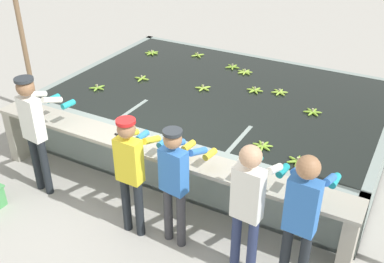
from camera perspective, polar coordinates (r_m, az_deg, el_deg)
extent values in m
plane|color=#A3A099|center=(6.24, -5.62, -10.13)|extent=(80.00, 80.00, 0.00)
cube|color=gray|center=(7.84, 3.60, -0.60)|extent=(5.31, 3.64, 0.06)
cube|color=gray|center=(6.30, -3.25, -4.37)|extent=(5.31, 0.12, 0.91)
cube|color=gray|center=(9.11, 8.52, 6.64)|extent=(5.31, 0.12, 0.91)
cube|color=gray|center=(8.93, -11.57, 5.84)|extent=(0.12, 3.64, 0.91)
cube|color=gray|center=(7.10, 22.96, -2.70)|extent=(0.12, 3.64, 0.91)
cube|color=black|center=(7.62, 3.71, 2.33)|extent=(5.07, 3.40, 0.84)
cube|color=gray|center=(7.05, -7.41, -0.55)|extent=(0.06, 0.80, 0.91)
cube|color=gray|center=(6.31, 5.85, -4.47)|extent=(0.06, 0.80, 0.91)
cube|color=#A8A393|center=(5.87, -4.83, -2.25)|extent=(5.31, 0.45, 0.05)
cube|color=#A8A393|center=(7.64, -20.95, -0.11)|extent=(0.16, 0.41, 0.86)
cube|color=#A8A393|center=(5.44, 19.24, -13.14)|extent=(0.16, 0.41, 0.86)
cylinder|color=#1E2328|center=(6.77, -19.16, -3.77)|extent=(0.11, 0.11, 0.87)
cylinder|color=#1E2328|center=(6.62, -18.12, -4.35)|extent=(0.11, 0.11, 0.87)
cube|color=white|center=(6.33, -19.71, 1.54)|extent=(0.34, 0.21, 0.61)
sphere|color=#896042|center=(6.14, -20.43, 5.28)|extent=(0.24, 0.24, 0.24)
cylinder|color=#282D33|center=(6.10, -20.60, 6.20)|extent=(0.25, 0.25, 0.04)
cylinder|color=white|center=(6.48, -19.15, 4.52)|extent=(0.12, 0.32, 0.18)
cylinder|color=#1EA3AD|center=(6.68, -17.24, 4.02)|extent=(0.11, 0.21, 0.08)
cylinder|color=white|center=(6.24, -17.37, 3.84)|extent=(0.12, 0.32, 0.18)
cylinder|color=#1EA3AD|center=(6.45, -15.45, 3.34)|extent=(0.11, 0.21, 0.08)
cylinder|color=#1E2328|center=(5.77, -8.35, -9.06)|extent=(0.11, 0.11, 0.80)
cylinder|color=#1E2328|center=(5.67, -6.71, -9.73)|extent=(0.11, 0.11, 0.80)
cube|color=yellow|center=(5.31, -8.02, -3.66)|extent=(0.32, 0.18, 0.57)
sphere|color=#9E704C|center=(5.10, -8.35, 0.30)|extent=(0.22, 0.22, 0.22)
cylinder|color=red|center=(5.05, -8.43, 1.27)|extent=(0.23, 0.23, 0.04)
cylinder|color=yellow|center=(5.46, -7.93, -0.21)|extent=(0.09, 0.31, 0.18)
cylinder|color=teal|center=(5.72, -6.32, -0.56)|extent=(0.09, 0.20, 0.08)
cylinder|color=yellow|center=(5.29, -5.16, -1.07)|extent=(0.09, 0.31, 0.18)
cylinder|color=teal|center=(5.56, -3.63, -1.39)|extent=(0.09, 0.20, 0.08)
cylinder|color=#38383D|center=(5.59, -3.04, -10.31)|extent=(0.11, 0.11, 0.78)
cylinder|color=#38383D|center=(5.49, -1.39, -11.12)|extent=(0.11, 0.11, 0.78)
cube|color=blue|center=(5.13, -2.37, -5.02)|extent=(0.34, 0.21, 0.56)
sphere|color=#9E704C|center=(4.91, -2.47, -1.05)|extent=(0.21, 0.21, 0.21)
cylinder|color=#282D33|center=(4.86, -2.49, -0.07)|extent=(0.22, 0.22, 0.04)
cylinder|color=blue|center=(5.27, -2.08, -1.46)|extent=(0.12, 0.32, 0.18)
cylinder|color=gold|center=(5.53, -0.44, -1.84)|extent=(0.11, 0.21, 0.08)
cylinder|color=blue|center=(5.11, 0.74, -2.57)|extent=(0.12, 0.32, 0.18)
cylinder|color=gold|center=(5.37, 2.30, -2.91)|extent=(0.11, 0.21, 0.08)
cylinder|color=navy|center=(5.16, 5.57, -13.93)|extent=(0.11, 0.11, 0.86)
cylinder|color=navy|center=(5.10, 7.60, -14.74)|extent=(0.11, 0.11, 0.86)
cube|color=white|center=(4.65, 7.10, -7.82)|extent=(0.33, 0.20, 0.61)
sphere|color=tan|center=(4.40, 7.46, -3.15)|extent=(0.23, 0.23, 0.23)
cylinder|color=white|center=(4.77, 6.94, -3.55)|extent=(0.11, 0.31, 0.18)
cylinder|color=teal|center=(5.05, 8.14, -3.80)|extent=(0.10, 0.21, 0.08)
cylinder|color=white|center=(4.66, 10.43, -4.71)|extent=(0.11, 0.31, 0.18)
cylinder|color=teal|center=(4.95, 11.46, -4.90)|extent=(0.10, 0.21, 0.08)
cylinder|color=#1E2328|center=(5.08, 11.71, -15.38)|extent=(0.11, 0.11, 0.87)
cube|color=blue|center=(4.57, 13.83, -9.17)|extent=(0.33, 0.19, 0.62)
sphere|color=#9E704C|center=(4.30, 14.55, -4.43)|extent=(0.24, 0.24, 0.24)
cylinder|color=blue|center=(4.67, 13.36, -4.76)|extent=(0.10, 0.31, 0.18)
cylinder|color=#1EA3AD|center=(4.96, 14.14, -4.92)|extent=(0.10, 0.20, 0.08)
cylinder|color=blue|center=(4.61, 17.09, -5.87)|extent=(0.10, 0.31, 0.18)
cylinder|color=#1EA3AD|center=(4.90, 17.66, -5.96)|extent=(0.10, 0.20, 0.08)
ellipsoid|color=#93BC3D|center=(7.51, 1.36, 5.70)|extent=(0.13, 0.16, 0.04)
ellipsoid|color=#93BC3D|center=(7.47, 1.00, 5.56)|extent=(0.17, 0.09, 0.04)
ellipsoid|color=#93BC3D|center=(7.42, 1.22, 5.38)|extent=(0.04, 0.17, 0.04)
ellipsoid|color=#93BC3D|center=(7.43, 1.72, 5.40)|extent=(0.17, 0.09, 0.04)
ellipsoid|color=#93BC3D|center=(7.48, 1.80, 5.60)|extent=(0.13, 0.16, 0.04)
cylinder|color=tan|center=(7.45, 1.42, 5.78)|extent=(0.03, 0.03, 0.04)
ellipsoid|color=#8CB738|center=(7.49, 8.25, 5.32)|extent=(0.09, 0.17, 0.04)
ellipsoid|color=#8CB738|center=(7.50, 7.84, 5.39)|extent=(0.14, 0.15, 0.04)
ellipsoid|color=#8CB738|center=(7.46, 7.56, 5.28)|extent=(0.17, 0.06, 0.04)
ellipsoid|color=#8CB738|center=(7.42, 7.68, 5.10)|extent=(0.09, 0.17, 0.04)
ellipsoid|color=#8CB738|center=(7.41, 8.10, 5.04)|extent=(0.14, 0.15, 0.04)
ellipsoid|color=#8CB738|center=(7.45, 8.38, 5.15)|extent=(0.17, 0.06, 0.04)
cylinder|color=tan|center=(7.44, 7.99, 5.46)|extent=(0.03, 0.03, 0.04)
ellipsoid|color=#93BC3D|center=(8.17, 6.36, 7.58)|extent=(0.17, 0.04, 0.04)
ellipsoid|color=#93BC3D|center=(8.13, 6.37, 7.46)|extent=(0.14, 0.15, 0.04)
ellipsoid|color=#93BC3D|center=(8.10, 6.63, 7.36)|extent=(0.07, 0.17, 0.04)
ellipsoid|color=#93BC3D|center=(8.12, 6.96, 7.38)|extent=(0.17, 0.11, 0.04)
ellipsoid|color=#93BC3D|center=(8.16, 7.10, 7.48)|extent=(0.17, 0.10, 0.04)
ellipsoid|color=#93BC3D|center=(8.20, 6.95, 7.60)|extent=(0.08, 0.17, 0.04)
ellipsoid|color=#93BC3D|center=(8.20, 6.62, 7.65)|extent=(0.13, 0.16, 0.04)
cylinder|color=tan|center=(8.14, 6.73, 7.73)|extent=(0.03, 0.03, 0.04)
ellipsoid|color=#7FAD33|center=(6.88, 15.30, 2.19)|extent=(0.15, 0.14, 0.04)
ellipsoid|color=#7FAD33|center=(6.92, 15.50, 2.35)|extent=(0.17, 0.09, 0.04)
ellipsoid|color=#7FAD33|center=(6.96, 15.24, 2.55)|extent=(0.07, 0.17, 0.04)
ellipsoid|color=#7FAD33|center=(6.95, 14.80, 2.59)|extent=(0.15, 0.14, 0.04)
ellipsoid|color=#7FAD33|center=(6.91, 14.60, 2.43)|extent=(0.17, 0.09, 0.04)
ellipsoid|color=#7FAD33|center=(6.87, 14.85, 2.23)|extent=(0.07, 0.17, 0.04)
cylinder|color=tan|center=(6.90, 15.09, 2.65)|extent=(0.03, 0.03, 0.04)
ellipsoid|color=#93BC3D|center=(7.48, 10.78, 5.07)|extent=(0.16, 0.12, 0.04)
ellipsoid|color=#93BC3D|center=(7.44, 10.62, 4.92)|extent=(0.17, 0.11, 0.04)
ellipsoid|color=#93BC3D|center=(7.40, 10.88, 4.76)|extent=(0.05, 0.17, 0.04)
ellipsoid|color=#93BC3D|center=(7.41, 11.30, 4.75)|extent=(0.16, 0.12, 0.04)
ellipsoid|color=#93BC3D|center=(7.45, 11.46, 4.89)|extent=(0.17, 0.11, 0.04)
ellipsoid|color=#93BC3D|center=(7.49, 11.20, 5.05)|extent=(0.05, 0.17, 0.04)
cylinder|color=tan|center=(7.43, 11.07, 5.16)|extent=(0.03, 0.03, 0.04)
ellipsoid|color=#7FAD33|center=(9.11, -5.33, 9.99)|extent=(0.17, 0.10, 0.04)
ellipsoid|color=#7FAD33|center=(9.07, -5.48, 9.90)|extent=(0.17, 0.11, 0.04)
ellipsoid|color=#7FAD33|center=(9.03, -5.37, 9.81)|extent=(0.06, 0.17, 0.04)
ellipsoid|color=#7FAD33|center=(9.01, -5.08, 9.79)|extent=(0.14, 0.15, 0.04)
ellipsoid|color=#7FAD33|center=(9.04, -4.83, 9.86)|extent=(0.17, 0.05, 0.04)
ellipsoid|color=#7FAD33|center=(9.08, -4.80, 9.96)|extent=(0.13, 0.16, 0.04)
ellipsoid|color=#7FAD33|center=(9.11, -5.03, 10.02)|extent=(0.08, 0.17, 0.04)
cylinder|color=tan|center=(9.05, -5.14, 10.12)|extent=(0.03, 0.03, 0.04)
ellipsoid|color=#8CB738|center=(7.90, -6.76, 6.75)|extent=(0.17, 0.05, 0.04)
ellipsoid|color=#8CB738|center=(7.83, -6.60, 6.54)|extent=(0.05, 0.17, 0.04)
ellipsoid|color=#8CB738|center=(7.85, -6.05, 6.63)|extent=(0.17, 0.05, 0.04)
ellipsoid|color=#8CB738|center=(7.92, -6.21, 6.84)|extent=(0.05, 0.17, 0.04)
cylinder|color=tan|center=(7.86, -6.42, 6.93)|extent=(0.03, 0.03, 0.04)
ellipsoid|color=#7FAD33|center=(5.72, 12.84, -3.47)|extent=(0.17, 0.10, 0.04)
ellipsoid|color=#7FAD33|center=(5.67, 12.72, -3.76)|extent=(0.16, 0.13, 0.04)
ellipsoid|color=#7FAD33|center=(5.64, 13.13, -4.00)|extent=(0.05, 0.17, 0.04)
ellipsoid|color=#7FAD33|center=(5.66, 13.66, -3.95)|extent=(0.17, 0.10, 0.04)
ellipsoid|color=#7FAD33|center=(5.70, 13.77, -3.67)|extent=(0.16, 0.13, 0.04)
ellipsoid|color=#7FAD33|center=(5.73, 13.36, -3.43)|extent=(0.05, 0.17, 0.04)
cylinder|color=tan|center=(5.67, 13.29, -3.41)|extent=(0.03, 0.03, 0.04)
ellipsoid|color=#7FAD33|center=(8.35, 4.78, 8.14)|extent=(0.15, 0.14, 0.04)
ellipsoid|color=#7FAD33|center=(8.31, 5.13, 8.03)|extent=(0.10, 0.17, 0.04)
ellipsoid|color=#7FAD33|center=(8.35, 5.50, 8.10)|extent=(0.17, 0.05, 0.04)
ellipsoid|color=#7FAD33|center=(8.40, 5.37, 8.26)|extent=(0.07, 0.17, 0.04)
ellipsoid|color=#7FAD33|center=(8.40, 4.93, 8.29)|extent=(0.16, 0.12, 0.04)
cylinder|color=tan|center=(8.35, 5.15, 8.39)|extent=(0.03, 0.03, 0.04)
ellipsoid|color=#75A333|center=(7.59, -12.10, 5.27)|extent=(0.08, 0.17, 0.04)
ellipsoid|color=#75A333|center=(7.60, -11.62, 5.36)|extent=(0.17, 0.04, 0.04)
ellipsoid|color=#75A333|center=(7.66, -11.59, 5.56)|extent=(0.09, 0.17, 0.04)
ellipsoid|color=#75A333|center=(7.68, -12.03, 5.60)|extent=(0.16, 0.13, 0.04)
ellipsoid|color=#75A333|center=(7.64, -12.35, 5.42)|extent=(0.16, 0.13, 0.04)
cylinder|color=tan|center=(7.62, -11.97, 5.69)|extent=(0.03, 0.03, 0.04)
ellipsoid|color=#8CB738|center=(8.86, 0.86, 9.54)|extent=(0.15, 0.14, 0.04)
ellipsoid|color=#8CB738|center=(8.93, 1.05, 9.70)|extent=(0.14, 0.15, 0.04)
ellipsoid|color=#8CB738|center=(8.95, 0.58, 9.77)|extent=(0.15, 0.14, 0.04)
ellipsoid|color=#8CB738|center=(8.89, 0.39, 9.61)|extent=(0.14, 0.15, 0.04)
cylinder|color=tan|center=(8.89, 0.72, 9.87)|extent=(0.03, 0.03, 0.04)
ellipsoid|color=#7FAD33|center=(5.88, 9.29, -2.06)|extent=(0.17, 0.11, 0.04)
ellipsoid|color=#7FAD33|center=(5.92, 9.46, -1.84)|extent=(0.17, 0.11, 0.04)
ellipsoid|color=#7FAD33|center=(5.95, 9.22, -1.62)|extent=(0.07, 0.17, 0.04)
ellipsoid|color=#7FAD33|center=(5.96, 8.77, -1.56)|extent=(0.13, 0.16, 0.04)
ellipsoid|color=#7FAD33|center=(5.93, 8.43, -1.70)|extent=(0.17, 0.04, 0.04)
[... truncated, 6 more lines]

